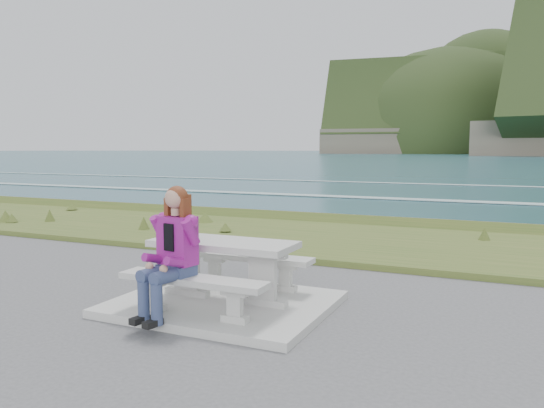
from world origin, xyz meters
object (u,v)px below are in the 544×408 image
Objects in this scene: bench_landward at (192,286)px; bench_seaward at (249,262)px; picnic_table at (223,254)px; seated_woman at (168,270)px.

bench_landward and bench_seaward have the same top height.
bench_seaward is (0.00, 0.70, -0.23)m from picnic_table.
bench_landward is 1.00× the size of bench_seaward.
picnic_table is 1.23× the size of seated_woman.
seated_woman is at bearing -105.61° from picnic_table.
bench_landward is at bearing 40.51° from seated_woman.
picnic_table is at bearing 90.00° from bench_landward.
picnic_table is 1.00× the size of bench_seaward.
picnic_table is 0.74m from bench_seaward.
seated_woman is (-0.23, -0.84, -0.04)m from picnic_table.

